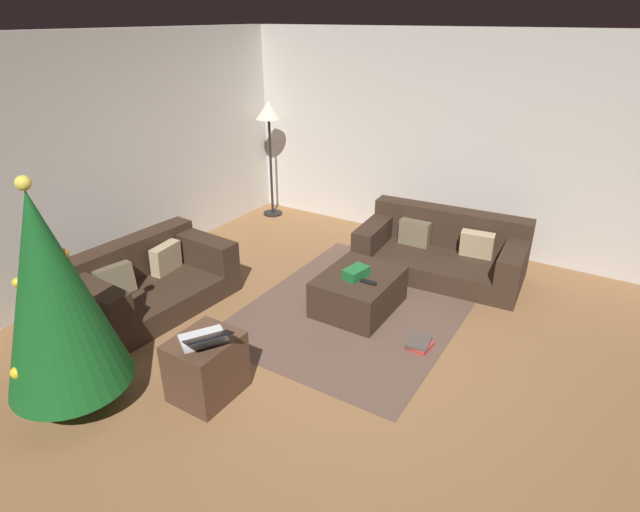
# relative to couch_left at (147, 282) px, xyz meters

# --- Properties ---
(ground_plane) EXTENTS (6.40, 6.40, 0.00)m
(ground_plane) POSITION_rel_couch_left_xyz_m (0.08, -2.24, -0.26)
(ground_plane) COLOR brown
(rear_partition) EXTENTS (6.40, 0.12, 2.60)m
(rear_partition) POSITION_rel_couch_left_xyz_m (0.08, 0.90, 1.04)
(rear_partition) COLOR beige
(rear_partition) RESTS_ON ground_plane
(corner_partition) EXTENTS (0.12, 6.40, 2.60)m
(corner_partition) POSITION_rel_couch_left_xyz_m (3.22, -2.24, 1.04)
(corner_partition) COLOR beige
(corner_partition) RESTS_ON ground_plane
(couch_left) EXTENTS (1.61, 1.04, 0.65)m
(couch_left) POSITION_rel_couch_left_xyz_m (0.00, 0.00, 0.00)
(couch_left) COLOR #332319
(couch_left) RESTS_ON ground_plane
(couch_right) EXTENTS (1.07, 1.88, 0.68)m
(couch_right) POSITION_rel_couch_left_xyz_m (2.32, -2.30, -0.01)
(couch_right) COLOR #332319
(couch_right) RESTS_ON ground_plane
(ottoman) EXTENTS (0.87, 0.70, 0.38)m
(ottoman) POSITION_rel_couch_left_xyz_m (1.07, -1.87, -0.07)
(ottoman) COLOR #332319
(ottoman) RESTS_ON ground_plane
(gift_box) EXTENTS (0.28, 0.20, 0.10)m
(gift_box) POSITION_rel_couch_left_xyz_m (1.00, -1.87, 0.17)
(gift_box) COLOR #19662D
(gift_box) RESTS_ON ottoman
(tv_remote) EXTENTS (0.05, 0.16, 0.02)m
(tv_remote) POSITION_rel_couch_left_xyz_m (0.96, -2.03, 0.13)
(tv_remote) COLOR black
(tv_remote) RESTS_ON ottoman
(christmas_tree) EXTENTS (0.88, 0.88, 1.82)m
(christmas_tree) POSITION_rel_couch_left_xyz_m (-1.33, -0.71, 0.72)
(christmas_tree) COLOR brown
(christmas_tree) RESTS_ON ground_plane
(side_table) EXTENTS (0.52, 0.44, 0.51)m
(side_table) POSITION_rel_couch_left_xyz_m (-0.71, -1.47, -0.01)
(side_table) COLOR #4C3323
(side_table) RESTS_ON ground_plane
(laptop) EXTENTS (0.50, 0.52, 0.19)m
(laptop) POSITION_rel_couch_left_xyz_m (-0.74, -1.53, 0.30)
(laptop) COLOR silver
(laptop) RESTS_ON side_table
(book_stack) EXTENTS (0.26, 0.23, 0.07)m
(book_stack) POSITION_rel_couch_left_xyz_m (0.76, -2.66, -0.23)
(book_stack) COLOR #B7332D
(book_stack) RESTS_ON ground_plane
(corner_lamp) EXTENTS (0.36, 0.36, 1.65)m
(corner_lamp) POSITION_rel_couch_left_xyz_m (2.79, 0.50, 1.14)
(corner_lamp) COLOR black
(corner_lamp) RESTS_ON ground_plane
(area_rug) EXTENTS (2.60, 2.00, 0.01)m
(area_rug) POSITION_rel_couch_left_xyz_m (1.07, -1.87, -0.26)
(area_rug) COLOR brown
(area_rug) RESTS_ON ground_plane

